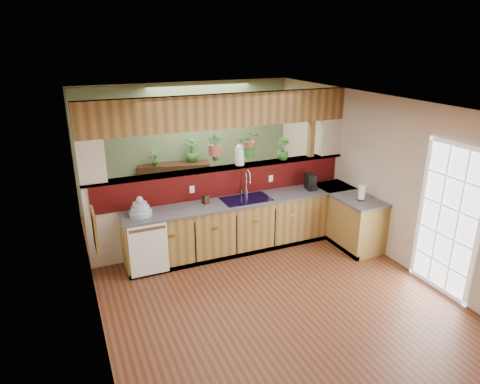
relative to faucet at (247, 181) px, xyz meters
name	(u,v)px	position (x,y,z in m)	size (l,w,h in m)	color
ground	(257,277)	(-0.33, -1.13, -1.15)	(4.60, 7.00, 0.01)	#522B19
ceiling	(260,105)	(-0.33, -1.13, 1.45)	(4.60, 7.00, 0.01)	brown
wall_back	(187,144)	(-0.33, 2.37, 0.15)	(4.60, 0.02, 2.60)	beige
wall_front	(471,356)	(-0.33, -4.63, 0.15)	(4.60, 0.02, 2.60)	beige
wall_left	(88,224)	(-2.63, -1.13, 0.15)	(0.02, 7.00, 2.60)	beige
wall_right	(386,178)	(1.97, -1.13, 0.15)	(0.02, 7.00, 2.60)	beige
pass_through_partition	(226,178)	(-0.30, 0.22, 0.04)	(4.60, 0.21, 2.60)	beige
pass_through_ledge	(224,168)	(-0.33, 0.22, 0.22)	(4.60, 0.21, 0.04)	brown
header_beam	(223,111)	(-0.33, 0.22, 1.17)	(4.60, 0.15, 0.55)	brown
sage_backwall	(187,145)	(-0.33, 2.35, 0.15)	(4.55, 0.02, 2.55)	#5C734E
countertop	(279,221)	(0.50, -0.26, -0.70)	(4.14, 1.52, 0.90)	brown
dishwasher	(149,250)	(-1.81, -0.47, -0.69)	(0.58, 0.03, 0.82)	white
navy_sink	(246,203)	(-0.08, -0.16, -0.33)	(0.82, 0.50, 0.18)	black
french_door	(448,222)	(1.94, -2.43, -0.10)	(0.06, 1.02, 2.16)	white
framed_print	(95,231)	(-2.61, -1.93, 0.40)	(0.04, 0.35, 0.45)	brown
faucet	(247,181)	(0.00, 0.00, 0.00)	(0.21, 0.21, 0.47)	#B7B7B2
dish_stack	(140,209)	(-1.84, -0.15, -0.16)	(0.34, 0.34, 0.30)	#99ABC5
soap_dispenser	(205,198)	(-0.77, -0.08, -0.15)	(0.09, 0.09, 0.20)	#352313
coffee_maker	(311,182)	(1.17, -0.15, -0.12)	(0.15, 0.25, 0.28)	black
paper_towel	(362,193)	(1.65, -0.95, -0.12)	(0.13, 0.13, 0.28)	black
glass_jar	(240,155)	(-0.04, 0.22, 0.42)	(0.16, 0.16, 0.36)	silver
ledge_plant_right	(283,149)	(0.80, 0.22, 0.43)	(0.22, 0.22, 0.38)	#286222
hanging_plant_a	(215,140)	(-0.49, 0.22, 0.72)	(0.27, 0.22, 0.56)	brown
hanging_plant_b	(250,133)	(0.14, 0.22, 0.77)	(0.47, 0.44, 0.55)	brown
shelving_console	(175,186)	(-0.71, 2.12, -0.65)	(1.45, 0.39, 0.97)	black
shelf_plant_a	(154,157)	(-1.11, 2.12, 0.02)	(0.20, 0.14, 0.38)	#286222
shelf_plant_b	(192,150)	(-0.31, 2.12, 0.09)	(0.28, 0.28, 0.50)	#286222
floor_plant	(225,198)	(0.14, 1.40, -0.81)	(0.62, 0.53, 0.68)	#286222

